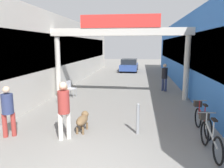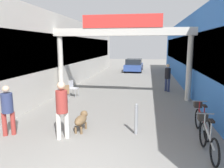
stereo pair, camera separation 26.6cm
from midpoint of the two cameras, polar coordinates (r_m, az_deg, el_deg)
storefront_left at (r=16.26m, az=-15.43°, el=7.90°), size 3.00×26.00×4.45m
storefront_right at (r=15.49m, az=22.25°, el=7.42°), size 3.00×26.00×4.45m
arcade_sign_gateway at (r=11.27m, az=1.43°, el=11.48°), size 7.40×0.47×4.24m
pedestrian_with_dog at (r=6.53m, az=-13.63°, el=-5.84°), size 0.47×0.47×1.73m
pedestrian_companion at (r=7.34m, az=-26.53°, el=-5.74°), size 0.47×0.47×1.57m
pedestrian_carrying_crate at (r=13.51m, az=13.02°, el=2.15°), size 0.48×0.48×1.65m
dog_on_leash at (r=7.23m, az=-8.73°, el=-9.22°), size 0.35×0.82×0.60m
bicycle_silver_nearest at (r=6.29m, az=23.01°, el=-12.36°), size 0.46×1.69×0.98m
bicycle_red_second at (r=7.56m, az=21.48°, el=-8.48°), size 0.46×1.69×0.98m
bollard_post_metal at (r=6.91m, az=5.63°, el=-8.95°), size 0.10×0.10×0.99m
cafe_chair_wood_nearer at (r=10.63m, az=-13.46°, el=-2.19°), size 0.57×0.57×0.89m
cafe_chair_aluminium_farther at (r=11.90m, az=-11.44°, el=-0.82°), size 0.47×0.47×0.89m
parked_car_blue at (r=23.49m, az=4.21°, el=4.94°), size 1.86×4.04×1.33m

